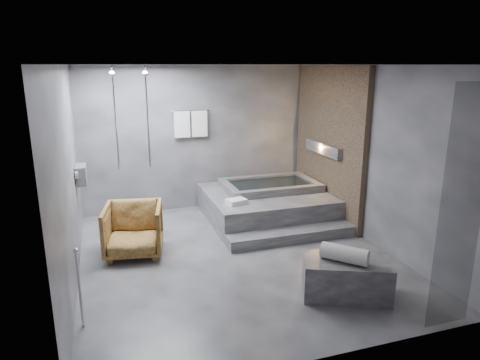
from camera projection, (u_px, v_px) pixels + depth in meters
name	position (u px, v px, depth m)	size (l,w,h in m)	color
room	(256.00, 139.00, 6.37)	(5.00, 5.04, 2.82)	#313234
tub_deck	(266.00, 205.00, 8.06)	(2.20, 2.00, 0.50)	#37373A
tub_step	(292.00, 235.00, 7.02)	(2.20, 0.36, 0.18)	#37373A
concrete_bench	(346.00, 278.00, 5.32)	(1.05, 0.58, 0.47)	#313133
driftwood_chair	(134.00, 230.00, 6.45)	(0.84, 0.86, 0.78)	#4B3012
rolled_towel	(345.00, 254.00, 5.19)	(0.20, 0.20, 0.57)	silver
deck_towel	(236.00, 202.00, 7.30)	(0.32, 0.24, 0.09)	silver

